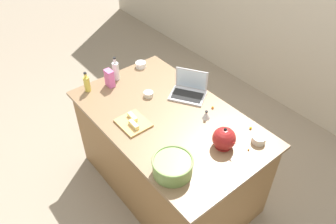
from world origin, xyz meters
The scene contains 20 objects.
ground_plane centered at (0.00, 0.00, 0.00)m, with size 12.00×12.00×0.00m, color gray.
wall_back centered at (0.00, 2.02, 1.30)m, with size 8.00×0.10×2.60m, color beige.
island_counter centered at (0.00, 0.00, 0.45)m, with size 1.72×1.04×0.90m.
laptop centered at (-0.12, 0.34, 0.95)m, with size 0.38×0.36×0.22m.
mixing_bowl_large centered at (0.48, -0.35, 0.97)m, with size 0.29×0.29×0.13m.
bottle_vinegar centered at (-0.75, -0.04, 1.00)m, with size 0.06×0.06×0.24m.
bottle_oil centered at (-0.75, -0.35, 0.98)m, with size 0.06×0.06×0.20m.
kettle centered at (0.53, 0.11, 0.98)m, with size 0.21×0.18×0.20m.
cutting_board centered at (-0.11, -0.28, 0.91)m, with size 0.26×0.22×0.02m, color tan.
butter_stick_left centered at (-0.07, -0.30, 0.94)m, with size 0.11×0.04×0.04m, color #F4E58C.
butter_stick_right centered at (-0.15, -0.26, 0.94)m, with size 0.11×0.04×0.04m, color #F4E58C.
ramekin_small centered at (-0.77, 0.27, 0.93)m, with size 0.11×0.11×0.05m, color white.
ramekin_medium centered at (-0.33, 0.04, 0.92)m, with size 0.09×0.09×0.04m, color beige.
ramekin_wide centered at (0.67, 0.36, 0.93)m, with size 0.11×0.11×0.05m, color beige.
kitchen_timer centered at (0.22, 0.23, 0.94)m, with size 0.07×0.07×0.08m.
candy_bag centered at (-0.69, -0.14, 0.99)m, with size 0.09×0.06×0.17m, color pink.
candy_0 centered at (0.54, 0.42, 0.91)m, with size 0.02×0.02×0.02m, color yellow.
candy_2 centered at (0.68, 0.23, 0.91)m, with size 0.01×0.01×0.01m, color orange.
candy_3 centered at (0.16, 0.37, 0.91)m, with size 0.02×0.02×0.02m, color orange.
candy_4 centered at (-0.16, 0.33, 0.91)m, with size 0.02×0.02×0.02m, color red.
Camera 1 is at (1.60, -1.30, 2.72)m, focal length 34.84 mm.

